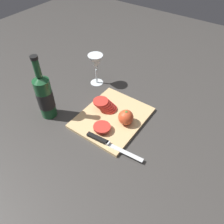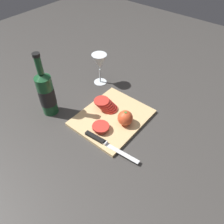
% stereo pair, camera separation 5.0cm
% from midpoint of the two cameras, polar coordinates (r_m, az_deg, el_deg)
% --- Properties ---
extents(ground_plane, '(3.00, 3.00, 0.00)m').
position_cam_midpoint_polar(ground_plane, '(1.01, -4.17, -4.59)').
color(ground_plane, '#383533').
extents(cutting_board, '(0.34, 0.29, 0.01)m').
position_cam_midpoint_polar(cutting_board, '(1.05, -1.36, -1.48)').
color(cutting_board, tan).
rests_on(cutting_board, ground_plane).
extents(wine_bottle, '(0.08, 0.08, 0.32)m').
position_cam_midpoint_polar(wine_bottle, '(1.05, -18.45, 3.87)').
color(wine_bottle, '#194C28').
rests_on(wine_bottle, ground_plane).
extents(wine_glass, '(0.08, 0.08, 0.18)m').
position_cam_midpoint_polar(wine_glass, '(1.21, -5.48, 12.41)').
color(wine_glass, silver).
rests_on(wine_glass, ground_plane).
extents(whole_tomato, '(0.07, 0.07, 0.07)m').
position_cam_midpoint_polar(whole_tomato, '(0.99, 2.19, -1.43)').
color(whole_tomato, '#DB4C28').
rests_on(whole_tomato, cutting_board).
extents(knife, '(0.04, 0.27, 0.01)m').
position_cam_midpoint_polar(knife, '(0.94, -3.94, -7.61)').
color(knife, silver).
rests_on(knife, cutting_board).
extents(tomato_slice_stack_near, '(0.08, 0.09, 0.03)m').
position_cam_midpoint_polar(tomato_slice_stack_near, '(0.99, -4.23, -3.99)').
color(tomato_slice_stack_near, red).
rests_on(tomato_slice_stack_near, cutting_board).
extents(tomato_slice_stack_far, '(0.09, 0.11, 0.05)m').
position_cam_midpoint_polar(tomato_slice_stack_far, '(1.07, -3.17, 1.78)').
color(tomato_slice_stack_far, red).
rests_on(tomato_slice_stack_far, cutting_board).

